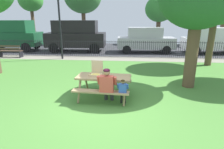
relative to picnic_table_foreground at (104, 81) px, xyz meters
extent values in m
cube|color=#4C8537|center=(0.14, 1.17, -0.61)|extent=(28.00, 12.18, 0.02)
cube|color=gray|center=(0.14, 6.55, -0.60)|extent=(28.00, 1.40, 0.01)
cube|color=#38383D|center=(0.14, 10.86, -0.60)|extent=(28.00, 7.21, 0.01)
cube|color=tan|center=(0.00, 0.00, 0.14)|extent=(1.84, 0.87, 0.06)
cube|color=tan|center=(-0.04, -0.60, -0.16)|extent=(1.81, 0.39, 0.05)
cube|color=tan|center=(0.04, 0.60, -0.16)|extent=(1.81, 0.39, 0.05)
cylinder|color=tan|center=(-0.76, -0.37, -0.24)|extent=(0.10, 0.44, 0.74)
cylinder|color=tan|center=(-0.71, 0.46, -0.24)|extent=(0.10, 0.44, 0.74)
cylinder|color=tan|center=(0.71, -0.46, -0.24)|extent=(0.10, 0.44, 0.74)
cylinder|color=tan|center=(0.76, 0.37, -0.24)|extent=(0.10, 0.44, 0.74)
cube|color=tan|center=(-0.29, 0.07, 0.18)|extent=(0.46, 0.46, 0.01)
cube|color=silver|center=(-0.29, 0.07, 0.19)|extent=(0.42, 0.42, 0.00)
cube|color=tan|center=(-0.32, -0.13, 0.21)|extent=(0.41, 0.06, 0.04)
cube|color=tan|center=(-0.27, 0.27, 0.21)|extent=(0.41, 0.06, 0.04)
cube|color=tan|center=(-0.49, 0.10, 0.21)|extent=(0.06, 0.41, 0.04)
cube|color=tan|center=(-0.10, 0.04, 0.21)|extent=(0.06, 0.41, 0.04)
cube|color=tan|center=(-0.26, 0.28, 0.43)|extent=(0.41, 0.08, 0.41)
cylinder|color=tan|center=(-0.29, 0.07, 0.19)|extent=(0.35, 0.35, 0.01)
cylinder|color=#F9E16A|center=(-0.29, 0.07, 0.20)|extent=(0.32, 0.32, 0.00)
pyramid|color=#F2D15F|center=(0.10, -0.14, 0.18)|extent=(0.29, 0.27, 0.01)
cube|color=tan|center=(0.00, -0.21, 0.18)|extent=(0.13, 0.15, 0.02)
cylinder|color=#363636|center=(0.09, -0.19, -0.38)|extent=(0.12, 0.12, 0.44)
cylinder|color=#363636|center=(0.08, -0.40, -0.13)|extent=(0.18, 0.43, 0.15)
cylinder|color=#363636|center=(0.29, -0.20, -0.38)|extent=(0.12, 0.12, 0.44)
cylinder|color=#363636|center=(0.28, -0.41, -0.13)|extent=(0.18, 0.43, 0.15)
cube|color=#CC4C3F|center=(0.17, -0.61, 0.10)|extent=(0.43, 0.25, 0.52)
cylinder|color=#CC4C3F|center=(-0.09, -0.55, 0.21)|extent=(0.10, 0.21, 0.31)
cylinder|color=#CC4C3F|center=(0.43, -0.58, 0.21)|extent=(0.10, 0.21, 0.31)
sphere|color=tan|center=(0.17, -0.59, 0.48)|extent=(0.21, 0.21, 0.21)
ellipsoid|color=#3C1024|center=(0.17, -0.60, 0.53)|extent=(0.21, 0.20, 0.12)
cylinder|color=black|center=(0.62, -0.40, -0.38)|extent=(0.07, 0.07, 0.44)
cylinder|color=black|center=(0.61, -0.52, -0.14)|extent=(0.10, 0.24, 0.09)
cylinder|color=black|center=(0.73, -0.41, -0.38)|extent=(0.07, 0.07, 0.44)
cylinder|color=black|center=(0.72, -0.53, -0.14)|extent=(0.10, 0.24, 0.09)
cube|color=#3359B2|center=(0.66, -0.64, -0.01)|extent=(0.25, 0.14, 0.30)
cylinder|color=#3359B2|center=(0.51, -0.61, 0.05)|extent=(0.06, 0.12, 0.18)
cylinder|color=#3359B2|center=(0.81, -0.62, 0.05)|extent=(0.06, 0.12, 0.18)
sphere|color=#8C6647|center=(0.66, -0.63, 0.21)|extent=(0.12, 0.12, 0.12)
ellipsoid|color=#2D230D|center=(0.66, -0.64, 0.23)|extent=(0.12, 0.11, 0.07)
cylinder|color=black|center=(0.14, 7.25, 0.44)|extent=(23.40, 0.03, 0.03)
cylinder|color=black|center=(0.14, 7.25, -0.43)|extent=(23.40, 0.03, 0.03)
cylinder|color=black|center=(-8.68, 7.25, -0.03)|extent=(0.02, 0.02, 1.13)
cylinder|color=black|center=(-8.54, 7.25, -0.03)|extent=(0.02, 0.02, 1.13)
cylinder|color=black|center=(-8.40, 7.25, -0.03)|extent=(0.02, 0.02, 1.13)
cylinder|color=black|center=(-8.26, 7.25, -0.03)|extent=(0.02, 0.02, 1.13)
cylinder|color=black|center=(-8.12, 7.25, -0.03)|extent=(0.02, 0.02, 1.13)
cylinder|color=black|center=(-7.98, 7.25, -0.03)|extent=(0.02, 0.02, 1.13)
cylinder|color=black|center=(-7.84, 7.25, -0.03)|extent=(0.02, 0.02, 1.13)
cylinder|color=black|center=(-7.70, 7.25, -0.03)|extent=(0.02, 0.02, 1.13)
cylinder|color=black|center=(-7.56, 7.25, -0.03)|extent=(0.02, 0.02, 1.13)
cylinder|color=black|center=(-7.42, 7.25, -0.03)|extent=(0.02, 0.02, 1.13)
cylinder|color=black|center=(-7.28, 7.25, -0.03)|extent=(0.02, 0.02, 1.13)
cylinder|color=black|center=(-7.14, 7.25, -0.03)|extent=(0.02, 0.02, 1.13)
cylinder|color=black|center=(-7.00, 7.25, -0.03)|extent=(0.02, 0.02, 1.13)
cylinder|color=black|center=(-6.86, 7.25, -0.03)|extent=(0.02, 0.02, 1.13)
cylinder|color=black|center=(-6.72, 7.25, -0.03)|extent=(0.02, 0.02, 1.13)
cylinder|color=black|center=(-6.58, 7.25, -0.03)|extent=(0.02, 0.02, 1.13)
cylinder|color=black|center=(-6.44, 7.25, -0.03)|extent=(0.02, 0.02, 1.13)
cylinder|color=black|center=(-6.30, 7.25, -0.03)|extent=(0.02, 0.02, 1.13)
cylinder|color=black|center=(-6.16, 7.25, -0.03)|extent=(0.02, 0.02, 1.13)
cylinder|color=black|center=(-6.02, 7.25, -0.03)|extent=(0.02, 0.02, 1.13)
cylinder|color=black|center=(-5.88, 7.25, -0.03)|extent=(0.02, 0.02, 1.13)
cylinder|color=black|center=(-5.74, 7.25, -0.03)|extent=(0.02, 0.02, 1.13)
cylinder|color=black|center=(-5.60, 7.25, -0.03)|extent=(0.02, 0.02, 1.13)
cylinder|color=black|center=(-5.46, 7.25, -0.03)|extent=(0.02, 0.02, 1.13)
cylinder|color=black|center=(-5.32, 7.25, -0.03)|extent=(0.02, 0.02, 1.13)
cylinder|color=black|center=(-5.18, 7.25, -0.03)|extent=(0.02, 0.02, 1.13)
cylinder|color=black|center=(-5.04, 7.25, -0.03)|extent=(0.02, 0.02, 1.13)
cylinder|color=black|center=(-4.90, 7.25, -0.03)|extent=(0.02, 0.02, 1.13)
cylinder|color=black|center=(-4.76, 7.25, -0.03)|extent=(0.02, 0.02, 1.13)
cylinder|color=black|center=(-4.62, 7.25, -0.03)|extent=(0.02, 0.02, 1.13)
cylinder|color=black|center=(-4.48, 7.25, -0.03)|extent=(0.02, 0.02, 1.13)
cylinder|color=black|center=(-4.34, 7.25, -0.03)|extent=(0.02, 0.02, 1.13)
cylinder|color=black|center=(-4.20, 7.25, -0.03)|extent=(0.02, 0.02, 1.13)
cylinder|color=black|center=(-4.06, 7.25, -0.03)|extent=(0.02, 0.02, 1.13)
cylinder|color=black|center=(-3.92, 7.25, -0.03)|extent=(0.02, 0.02, 1.13)
cylinder|color=black|center=(-3.78, 7.25, -0.03)|extent=(0.02, 0.02, 1.13)
cylinder|color=black|center=(-3.64, 7.25, -0.03)|extent=(0.02, 0.02, 1.13)
cylinder|color=black|center=(-3.50, 7.25, -0.03)|extent=(0.02, 0.02, 1.13)
cylinder|color=black|center=(-3.36, 7.25, -0.03)|extent=(0.02, 0.02, 1.13)
cylinder|color=black|center=(-3.22, 7.25, -0.03)|extent=(0.02, 0.02, 1.13)
cylinder|color=black|center=(-3.08, 7.25, -0.03)|extent=(0.02, 0.02, 1.13)
cylinder|color=black|center=(-2.94, 7.25, -0.03)|extent=(0.02, 0.02, 1.13)
cylinder|color=black|center=(-2.80, 7.25, -0.03)|extent=(0.02, 0.02, 1.13)
cylinder|color=black|center=(-2.66, 7.25, -0.03)|extent=(0.02, 0.02, 1.13)
cylinder|color=black|center=(-2.52, 7.25, -0.03)|extent=(0.02, 0.02, 1.13)
cylinder|color=black|center=(-2.38, 7.25, -0.03)|extent=(0.02, 0.02, 1.13)
cylinder|color=black|center=(-2.24, 7.25, -0.03)|extent=(0.02, 0.02, 1.13)
cylinder|color=black|center=(-2.10, 7.25, -0.03)|extent=(0.02, 0.02, 1.13)
cylinder|color=black|center=(-1.96, 7.25, -0.03)|extent=(0.02, 0.02, 1.13)
cylinder|color=black|center=(-1.82, 7.25, -0.03)|extent=(0.02, 0.02, 1.13)
cylinder|color=black|center=(-1.68, 7.25, -0.03)|extent=(0.02, 0.02, 1.13)
cylinder|color=black|center=(-1.54, 7.25, -0.03)|extent=(0.02, 0.02, 1.13)
cylinder|color=black|center=(-1.40, 7.25, -0.03)|extent=(0.02, 0.02, 1.13)
cylinder|color=black|center=(-1.26, 7.25, -0.03)|extent=(0.02, 0.02, 1.13)
cylinder|color=black|center=(-1.12, 7.25, -0.03)|extent=(0.02, 0.02, 1.13)
cylinder|color=black|center=(-0.98, 7.25, -0.03)|extent=(0.02, 0.02, 1.13)
cylinder|color=black|center=(-0.84, 7.25, -0.03)|extent=(0.02, 0.02, 1.13)
cylinder|color=black|center=(-0.70, 7.25, -0.03)|extent=(0.02, 0.02, 1.13)
cylinder|color=black|center=(-0.56, 7.25, -0.03)|extent=(0.02, 0.02, 1.13)
cylinder|color=black|center=(-0.42, 7.25, -0.03)|extent=(0.02, 0.02, 1.13)
cylinder|color=black|center=(-0.28, 7.25, -0.03)|extent=(0.02, 0.02, 1.13)
cylinder|color=black|center=(-0.14, 7.25, -0.03)|extent=(0.02, 0.02, 1.13)
cylinder|color=black|center=(0.00, 7.25, -0.03)|extent=(0.02, 0.02, 1.13)
cylinder|color=black|center=(0.14, 7.25, -0.03)|extent=(0.02, 0.02, 1.13)
cylinder|color=black|center=(0.28, 7.25, -0.03)|extent=(0.02, 0.02, 1.13)
cylinder|color=black|center=(0.42, 7.25, -0.03)|extent=(0.02, 0.02, 1.13)
cylinder|color=black|center=(0.56, 7.25, -0.03)|extent=(0.02, 0.02, 1.13)
cylinder|color=black|center=(0.70, 7.25, -0.03)|extent=(0.02, 0.02, 1.13)
cylinder|color=black|center=(0.84, 7.25, -0.03)|extent=(0.02, 0.02, 1.13)
cylinder|color=black|center=(0.98, 7.25, -0.03)|extent=(0.02, 0.02, 1.13)
cylinder|color=black|center=(1.12, 7.25, -0.03)|extent=(0.02, 0.02, 1.13)
cylinder|color=black|center=(1.26, 7.25, -0.03)|extent=(0.02, 0.02, 1.13)
cylinder|color=black|center=(1.40, 7.25, -0.03)|extent=(0.02, 0.02, 1.13)
cylinder|color=black|center=(1.54, 7.25, -0.03)|extent=(0.02, 0.02, 1.13)
cylinder|color=black|center=(1.68, 7.25, -0.03)|extent=(0.02, 0.02, 1.13)
cylinder|color=black|center=(1.82, 7.25, -0.03)|extent=(0.02, 0.02, 1.13)
cylinder|color=black|center=(1.96, 7.25, -0.03)|extent=(0.02, 0.02, 1.13)
cylinder|color=black|center=(2.10, 7.25, -0.03)|extent=(0.02, 0.02, 1.13)
cylinder|color=black|center=(2.24, 7.25, -0.03)|extent=(0.02, 0.02, 1.13)
cylinder|color=black|center=(2.38, 7.25, -0.03)|extent=(0.02, 0.02, 1.13)
cylinder|color=black|center=(2.52, 7.25, -0.03)|extent=(0.02, 0.02, 1.13)
cylinder|color=black|center=(2.66, 7.25, -0.03)|extent=(0.02, 0.02, 1.13)
cylinder|color=black|center=(2.80, 7.25, -0.03)|extent=(0.02, 0.02, 1.13)
cylinder|color=black|center=(2.94, 7.25, -0.03)|extent=(0.02, 0.02, 1.13)
cylinder|color=black|center=(3.08, 7.25, -0.03)|extent=(0.02, 0.02, 1.13)
cylinder|color=black|center=(3.22, 7.25, -0.03)|extent=(0.02, 0.02, 1.13)
cylinder|color=black|center=(3.36, 7.25, -0.03)|extent=(0.02, 0.02, 1.13)
cylinder|color=black|center=(3.50, 7.25, -0.03)|extent=(0.02, 0.02, 1.13)
cylinder|color=black|center=(3.64, 7.25, -0.03)|extent=(0.02, 0.02, 1.13)
cylinder|color=black|center=(3.78, 7.25, -0.03)|extent=(0.02, 0.02, 1.13)
cylinder|color=black|center=(3.92, 7.25, -0.03)|extent=(0.02, 0.02, 1.13)
cylinder|color=black|center=(4.06, 7.25, -0.03)|extent=(0.02, 0.02, 1.13)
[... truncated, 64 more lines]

